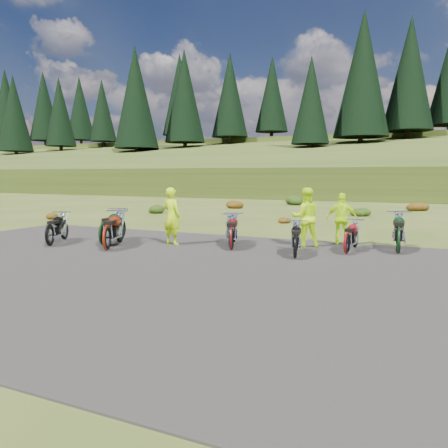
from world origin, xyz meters
The scene contains 39 objects.
ground centered at (0.00, 0.00, 0.00)m, with size 300.00×300.00×0.00m, color #3B4918.
gravel_pad centered at (0.00, -2.00, 0.00)m, with size 20.00×12.00×0.04m, color black.
hill_slope centered at (0.00, 50.00, 0.00)m, with size 300.00×46.00×3.00m, color #314316, non-canonical shape.
hill_plateau centered at (0.00, 110.00, 0.00)m, with size 300.00×90.00×9.17m, color #314316.
conifer_5 centered at (-105.00, 78.00, 18.16)m, with size 6.16×6.16×16.00m.
conifer_8 centered at (-87.00, 65.00, 18.57)m, with size 7.92×7.92×20.00m.
conifer_9 centered at (-81.00, 71.00, 19.26)m, with size 7.48×7.48×19.00m.
conifer_10 centered at (-75.00, 77.00, 19.16)m, with size 7.04×7.04×18.00m.
conifer_11 centered at (-69.00, 52.00, 14.47)m, with size 6.60×6.60×17.00m.
conifer_12 centered at (-63.00, 58.00, 15.17)m, with size 6.16×6.16×16.00m.
conifer_13 centered at (-57.00, 64.00, 15.86)m, with size 5.72×5.72×15.00m.
conifer_14 centered at (-51.00, 70.00, 16.55)m, with size 5.28×5.28×14.00m.
conifer_15 centered at (-45.00, 76.00, 20.16)m, with size 7.92×7.92×20.00m.
conifer_16 centered at (-39.00, 51.00, 15.28)m, with size 7.48×7.48×19.00m.
conifer_17 centered at (-33.00, 57.00, 15.97)m, with size 7.04×7.04×18.00m.
conifer_18 centered at (-27.00, 63.00, 16.66)m, with size 6.60×6.60×17.00m.
conifer_19 centered at (-21.00, 69.00, 17.36)m, with size 6.16×6.16×16.00m.
conifer_20 centered at (-15.00, 75.00, 17.65)m, with size 5.72×5.72×15.00m.
conifer_21 centered at (-9.00, 50.00, 12.56)m, with size 5.28×5.28×14.00m.
conifer_22 centered at (-3.00, 56.00, 16.77)m, with size 7.92×7.92×20.00m.
conifer_23 centered at (3.00, 62.00, 17.47)m, with size 7.48×7.48×19.00m.
shrub_0 centered at (-12.00, 6.00, 0.23)m, with size 0.77×0.77×0.45m, color maroon.
shrub_1 centered at (-9.10, 11.30, 0.31)m, with size 1.03×1.03×0.61m, color #1B330C.
shrub_2 centered at (-6.20, 16.60, 0.38)m, with size 1.30×1.30×0.77m, color maroon.
shrub_3 centered at (-3.30, 21.90, 0.46)m, with size 1.56×1.56×0.92m, color #1B330C.
shrub_4 centered at (-0.40, 9.20, 0.23)m, with size 0.77×0.77×0.45m, color maroon.
shrub_5 centered at (2.50, 14.50, 0.31)m, with size 1.03×1.03×0.61m, color #1B330C.
shrub_6 centered at (5.40, 19.80, 0.38)m, with size 1.30×1.30×0.77m, color maroon.
motorcycle_0 centered at (-5.22, -0.75, 0.00)m, with size 2.02×0.67×1.06m, color black, non-canonical shape.
motorcycle_1 centered at (-2.98, -0.64, 0.00)m, with size 2.23×0.74×1.17m, color maroon, non-canonical shape.
motorcycle_2 centered at (-3.68, 0.06, 0.00)m, with size 2.22×0.74×1.16m, color black, non-canonical shape.
motorcycle_3 centered at (0.26, 1.39, 0.00)m, with size 1.92×0.64×1.01m, color #B3B3B8, non-canonical shape.
motorcycle_4 centered at (0.46, 1.04, 0.00)m, with size 2.06×0.69×1.08m, color #570E0F, non-canonical shape.
motorcycle_5 centered at (2.62, 0.48, 0.00)m, with size 1.89×0.63×0.99m, color black, non-canonical shape.
motorcycle_6 centered at (3.81, 1.78, 0.00)m, with size 1.85×0.62×0.97m, color maroon, non-canonical shape.
motorcycle_7 centered at (5.18, 2.52, 0.00)m, with size 2.27×0.76×1.19m, color black, non-canonical shape.
person_middle centered at (-1.77, 1.18, 0.95)m, with size 0.69×0.45×1.90m, color #B0E10B.
person_right_a centered at (2.36, 2.65, 0.95)m, with size 0.93×0.72×1.91m, color #B0E10B.
person_right_b centered at (3.35, 3.59, 0.86)m, with size 1.01×0.42×1.72m, color #B0E10B.
Camera 1 is at (5.79, -11.16, 2.35)m, focal length 35.00 mm.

